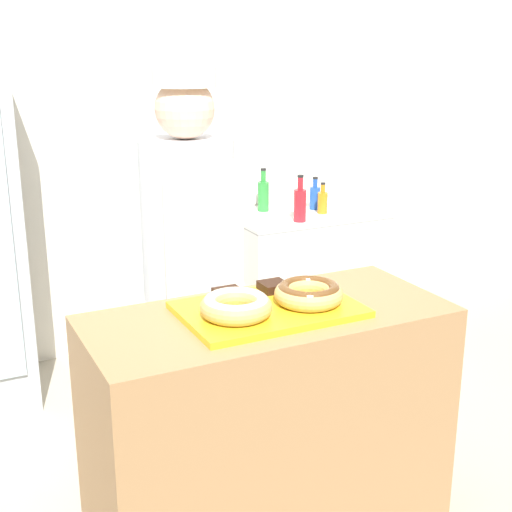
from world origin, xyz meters
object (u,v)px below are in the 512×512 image
donut_chocolate_glaze (309,292)px  brownie_back_left (229,294)px  donut_light_glaze (236,305)px  bottle_orange (323,202)px  bottle_green (263,195)px  brownie_back_right (274,286)px  bottle_red (300,204)px  bottle_blue (315,197)px  chest_freezer (302,274)px  serving_tray (269,309)px  baker_person (190,276)px

donut_chocolate_glaze → brownie_back_left: size_ratio=2.55×
donut_light_glaze → bottle_orange: size_ratio=1.24×
donut_chocolate_glaze → bottle_green: bearing=67.4°
brownie_back_right → bottle_orange: 1.94m
bottle_red → bottle_green: (-0.07, 0.34, -0.00)m
brownie_back_right → bottle_blue: size_ratio=0.46×
bottle_orange → bottle_blue: (0.02, 0.12, 0.01)m
donut_light_glaze → bottle_orange: donut_light_glaze is taller
donut_chocolate_glaze → bottle_green: 2.11m
brownie_back_right → chest_freezer: 2.03m
bottle_green → brownie_back_left: bearing=-120.4°
serving_tray → chest_freezer: (1.16, 1.76, -0.57)m
bottle_orange → bottle_green: 0.38m
brownie_back_left → brownie_back_right: same height
donut_light_glaze → bottle_green: bottle_green is taller
donut_chocolate_glaze → baker_person: size_ratio=0.14×
bottle_green → bottle_blue: (0.32, -0.10, -0.03)m
serving_tray → bottle_orange: bearing=53.4°
donut_light_glaze → brownie_back_left: size_ratio=2.55×
brownie_back_right → bottle_orange: (1.16, 1.55, -0.10)m
donut_light_glaze → donut_chocolate_glaze: bearing=0.0°
baker_person → chest_freezer: 1.80m
donut_light_glaze → bottle_blue: donut_light_glaze is taller
baker_person → bottle_blue: (1.35, 1.25, -0.03)m
bottle_green → brownie_back_right: bearing=-115.8°
baker_person → chest_freezer: baker_person is taller
chest_freezer → bottle_red: 0.57m
brownie_back_left → chest_freezer: bearing=52.4°
serving_tray → chest_freezer: size_ratio=0.64×
brownie_back_right → bottle_green: (0.86, 1.77, -0.07)m
chest_freezer → bottle_green: bottle_green is taller
serving_tray → bottle_blue: bearing=54.9°
baker_person → bottle_red: baker_person is taller
brownie_back_right → bottle_red: (0.93, 1.43, -0.07)m
serving_tray → chest_freezer: serving_tray is taller
brownie_back_left → baker_person: size_ratio=0.05×
donut_chocolate_glaze → baker_person: baker_person is taller
bottle_red → bottle_blue: bearing=44.1°
bottle_red → donut_light_glaze: bearing=-126.0°
baker_person → bottle_green: size_ratio=6.52×
bottle_blue → baker_person: bearing=-137.2°
chest_freezer → bottle_green: size_ratio=3.47×
brownie_back_left → brownie_back_right: size_ratio=1.00×
brownie_back_right → donut_light_glaze: bearing=-143.5°
baker_person → bottle_red: bearing=42.5°
baker_person → bottle_green: (1.02, 1.35, -0.01)m
brownie_back_left → bottle_red: (1.11, 1.43, -0.07)m
donut_chocolate_glaze → bottle_green: size_ratio=0.89×
serving_tray → bottle_red: bearing=56.9°
brownie_back_left → bottle_orange: bottle_orange is taller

